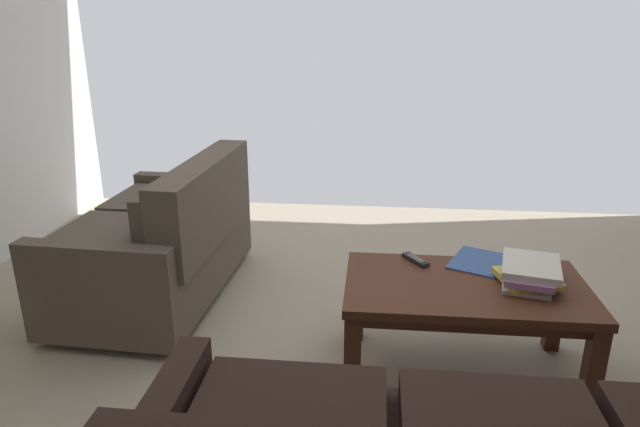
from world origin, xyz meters
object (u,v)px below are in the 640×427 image
book_stack (529,273)px  loose_magazine (478,261)px  loveseat_near (164,240)px  coffee_table (465,298)px  tv_remote (416,260)px

book_stack → loose_magazine: bearing=-52.3°
loveseat_near → loose_magazine: size_ratio=4.60×
coffee_table → tv_remote: tv_remote is taller
book_stack → tv_remote: (0.47, -0.20, -0.04)m
coffee_table → book_stack: book_stack is taller
book_stack → loose_magazine: book_stack is taller
loveseat_near → book_stack: size_ratio=3.94×
coffee_table → loose_magazine: (-0.09, -0.24, 0.08)m
loveseat_near → tv_remote: bearing=163.9°
book_stack → loose_magazine: (0.18, -0.23, -0.05)m
book_stack → loose_magazine: size_ratio=1.17×
loveseat_near → book_stack: bearing=162.1°
tv_remote → loveseat_near: bearing=-16.1°
coffee_table → loveseat_near: bearing=-21.0°
tv_remote → book_stack: bearing=157.0°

